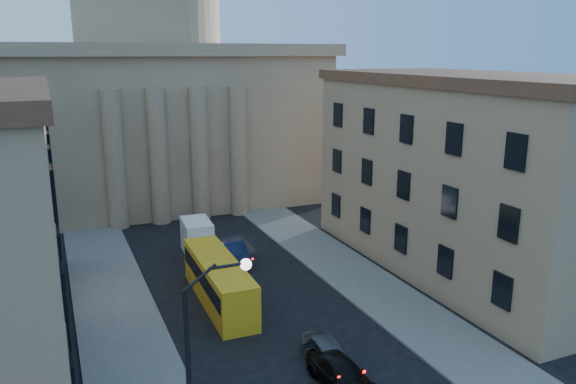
# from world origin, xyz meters

# --- Properties ---
(sidewalk_left) EXTENTS (5.00, 60.00, 0.15)m
(sidewalk_left) POSITION_xyz_m (-8.50, 18.00, 0.07)
(sidewalk_left) COLOR #625F5A
(sidewalk_left) RESTS_ON ground
(sidewalk_right) EXTENTS (5.00, 60.00, 0.15)m
(sidewalk_right) POSITION_xyz_m (8.50, 18.00, 0.07)
(sidewalk_right) COLOR #625F5A
(sidewalk_right) RESTS_ON ground
(church) EXTENTS (68.02, 28.76, 36.60)m
(church) POSITION_xyz_m (0.00, 55.47, 11.88)
(church) COLOR #8B7055
(church) RESTS_ON ground
(building_right) EXTENTS (11.60, 26.60, 14.70)m
(building_right) POSITION_xyz_m (17.00, 22.00, 7.42)
(building_right) COLOR #9F835D
(building_right) RESTS_ON ground
(street_lamp) EXTENTS (2.62, 0.44, 8.83)m
(street_lamp) POSITION_xyz_m (-6.97, 8.00, 5.29)
(street_lamp) COLOR black
(street_lamp) RESTS_ON ground
(car_right_mid) EXTENTS (2.33, 4.95, 1.40)m
(car_right_mid) POSITION_xyz_m (0.80, 11.35, 0.70)
(car_right_mid) COLOR black
(car_right_mid) RESTS_ON ground
(car_right_far) EXTENTS (1.90, 4.42, 1.49)m
(car_right_far) POSITION_xyz_m (1.04, 13.21, 0.74)
(car_right_far) COLOR #4D4D52
(car_right_far) RESTS_ON ground
(car_right_distant) EXTENTS (1.94, 4.83, 1.56)m
(car_right_distant) POSITION_xyz_m (1.25, 29.87, 0.78)
(car_right_distant) COLOR black
(car_right_distant) RESTS_ON ground
(city_bus) EXTENTS (2.64, 10.42, 2.92)m
(city_bus) POSITION_xyz_m (-1.98, 23.20, 1.57)
(city_bus) COLOR yellow
(city_bus) RESTS_ON ground
(box_truck) EXTENTS (2.47, 5.52, 2.96)m
(box_truck) POSITION_xyz_m (-1.13, 31.68, 1.40)
(box_truck) COLOR silver
(box_truck) RESTS_ON ground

